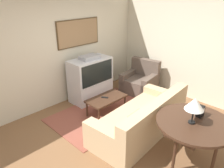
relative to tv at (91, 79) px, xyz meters
The scene contains 12 objects.
ground_plane 1.92m from the tv, 112.52° to the right, with size 12.00×12.00×0.00m, color brown.
wall_back 1.13m from the tv, 147.51° to the left, with size 12.00×0.10×2.70m.
wall_right 2.68m from the tv, 41.22° to the right, with size 0.06×12.00×2.70m.
area_rug 0.98m from the tv, 108.49° to the right, with size 2.46×1.53×0.01m.
tv is the anchor object (origin of this frame).
couch 1.91m from the tv, 97.29° to the right, with size 2.29×1.13×0.82m.
armchair 1.47m from the tv, 25.92° to the right, with size 0.96×0.98×0.89m.
coffee_table 0.87m from the tv, 104.94° to the right, with size 0.95×0.50×0.41m.
console_table 2.96m from the tv, 95.74° to the right, with size 1.22×1.22×0.78m.
table_lamp 2.99m from the tv, 97.11° to the right, with size 0.29×0.29×0.44m.
mantel_clock 2.93m from the tv, 91.56° to the right, with size 0.14×0.10×0.18m.
remote 0.84m from the tv, 107.42° to the right, with size 0.12×0.16×0.02m.
Camera 1 is at (-2.62, -2.38, 2.73)m, focal length 35.00 mm.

